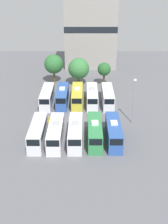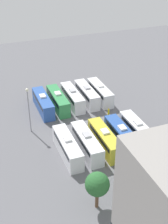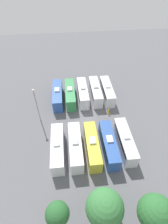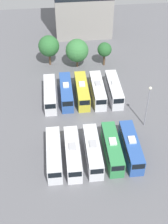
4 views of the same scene
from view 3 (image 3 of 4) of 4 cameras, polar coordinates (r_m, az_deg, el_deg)
ground_plane at (r=42.19m, az=0.92°, el=-2.65°), size 113.84×113.84×0.00m
bus_0 at (r=48.11m, az=7.56°, el=6.86°), size 2.44×10.20×3.68m
bus_1 at (r=47.66m, az=3.78°, el=6.78°), size 2.44×10.20×3.68m
bus_2 at (r=47.11m, az=-0.38°, el=6.37°), size 2.44×10.20×3.68m
bus_3 at (r=46.78m, az=-4.53°, el=5.89°), size 2.44×10.20×3.68m
bus_4 at (r=46.87m, az=-8.60°, el=5.56°), size 2.44×10.20×3.68m
bus_5 at (r=36.97m, az=13.22°, el=-9.17°), size 2.44×10.20×3.68m
bus_6 at (r=35.91m, az=8.12°, el=-10.33°), size 2.44×10.20×3.68m
bus_7 at (r=35.40m, az=2.71°, el=-10.88°), size 2.44×10.20×3.68m
bus_8 at (r=35.30m, az=-2.80°, el=-11.14°), size 2.44×10.20×3.68m
bus_9 at (r=35.44m, az=-8.58°, el=-11.48°), size 2.44×10.20×3.68m
worker_person at (r=43.58m, az=7.96°, el=0.14°), size 0.36×0.36×1.62m
light_pole at (r=39.40m, az=-15.48°, el=3.56°), size 0.60×0.60×9.22m
tree_0 at (r=28.46m, az=22.44°, el=-28.18°), size 4.99×4.99×7.62m
tree_1 at (r=27.87m, az=6.78°, el=-28.64°), size 5.45×5.45×7.13m
tree_2 at (r=27.93m, az=-8.68°, el=-30.05°), size 3.42×3.42×5.98m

